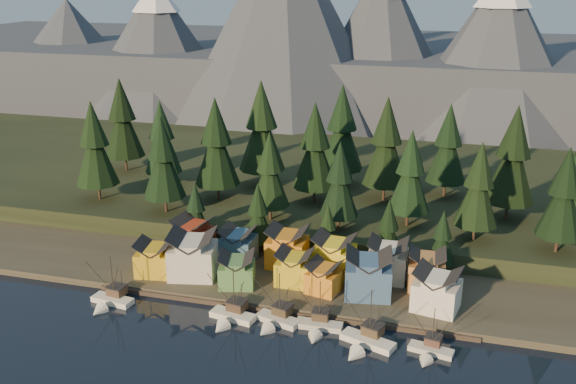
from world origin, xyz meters
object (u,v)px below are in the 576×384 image
(boat_4, at_px, (318,321))
(boat_5, at_px, (365,336))
(boat_6, at_px, (430,346))
(house_back_1, at_px, (238,244))
(house_front_0, at_px, (155,257))
(house_back_0, at_px, (193,235))
(boat_0, at_px, (109,295))
(house_front_1, at_px, (193,253))
(boat_2, at_px, (230,310))
(boat_3, at_px, (275,314))

(boat_4, height_order, boat_5, boat_5)
(boat_4, height_order, boat_6, boat_4)
(house_back_1, bearing_deg, boat_6, -27.63)
(house_front_0, height_order, house_back_1, house_back_1)
(house_back_0, bearing_deg, boat_5, -21.52)
(boat_5, bearing_deg, boat_0, -162.35)
(house_back_0, bearing_deg, boat_0, -99.34)
(boat_6, relative_size, house_back_0, 1.04)
(house_front_1, bearing_deg, boat_4, -33.80)
(house_front_0, bearing_deg, boat_5, -25.19)
(boat_2, xyz_separation_m, boat_3, (9.06, 1.04, -0.08))
(house_front_0, distance_m, house_back_0, 12.65)
(boat_0, distance_m, house_front_1, 19.94)
(boat_5, distance_m, house_back_1, 42.56)
(boat_4, bearing_deg, boat_3, 179.41)
(boat_4, height_order, house_back_1, house_back_1)
(boat_6, relative_size, house_front_1, 0.85)
(boat_4, distance_m, boat_6, 21.65)
(boat_2, xyz_separation_m, boat_4, (17.67, 1.15, -0.34))
(boat_0, height_order, boat_6, boat_0)
(boat_0, bearing_deg, boat_3, 9.74)
(boat_6, bearing_deg, boat_4, -176.43)
(boat_3, xyz_separation_m, house_front_1, (-22.88, 13.00, 4.57))
(boat_5, xyz_separation_m, house_back_1, (-33.81, 25.59, 3.64))
(boat_0, relative_size, house_back_1, 1.38)
(house_back_1, bearing_deg, boat_5, -35.86)
(boat_2, distance_m, boat_6, 39.17)
(boat_5, height_order, house_back_0, boat_5)
(house_front_1, bearing_deg, house_back_1, 40.49)
(boat_4, bearing_deg, house_back_1, 136.00)
(boat_0, height_order, boat_5, boat_5)
(boat_2, relative_size, boat_6, 1.23)
(boat_3, relative_size, house_back_1, 1.39)
(boat_2, height_order, boat_4, boat_2)
(boat_0, xyz_separation_m, boat_4, (44.27, 1.71, -0.25))
(house_back_0, bearing_deg, boat_6, -15.77)
(boat_2, xyz_separation_m, house_back_0, (-18.33, 24.61, 3.86))
(boat_6, height_order, house_back_1, house_back_1)
(boat_4, relative_size, boat_6, 1.11)
(boat_2, height_order, house_front_0, boat_2)
(boat_3, bearing_deg, boat_6, 10.98)
(house_front_1, relative_size, house_back_1, 1.37)
(boat_2, bearing_deg, house_back_0, 137.23)
(house_front_0, bearing_deg, boat_4, -24.62)
(boat_2, distance_m, house_front_1, 20.20)
(boat_5, bearing_deg, boat_2, -165.17)
(house_back_1, bearing_deg, boat_4, -41.43)
(house_front_0, bearing_deg, boat_0, -116.50)
(boat_0, relative_size, boat_3, 1.00)
(boat_4, xyz_separation_m, house_back_1, (-24.16, 22.28, 3.86))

